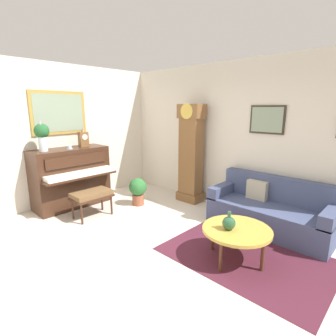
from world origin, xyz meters
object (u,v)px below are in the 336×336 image
at_px(grandfather_clock, 191,156).
at_px(green_jug, 229,223).
at_px(potted_plant, 138,190).
at_px(piano, 72,177).
at_px(piano_bench, 92,195).
at_px(teacup, 70,148).
at_px(flower_vase, 42,134).
at_px(couch, 271,211).
at_px(mantel_clock, 83,138).
at_px(coffee_table, 237,231).

height_order(grandfather_clock, green_jug, grandfather_clock).
bearing_deg(potted_plant, piano, -134.73).
bearing_deg(piano_bench, piano, 177.79).
bearing_deg(teacup, flower_vase, -100.68).
bearing_deg(couch, piano_bench, -145.28).
xyz_separation_m(grandfather_clock, teacup, (-1.45, -1.90, 0.23)).
relative_size(grandfather_clock, flower_vase, 3.50).
bearing_deg(grandfather_clock, flower_vase, -123.18).
bearing_deg(grandfather_clock, piano_bench, -111.32).
bearing_deg(teacup, potted_plant, 48.91).
height_order(teacup, green_jug, teacup).
relative_size(grandfather_clock, green_jug, 8.46).
bearing_deg(couch, teacup, -151.60).
bearing_deg(couch, mantel_clock, -157.05).
bearing_deg(piano_bench, flower_vase, -150.50).
bearing_deg(green_jug, teacup, -171.95).
bearing_deg(flower_vase, piano, 90.15).
bearing_deg(piano_bench, couch, 34.72).
distance_m(piano_bench, potted_plant, 0.98).
relative_size(coffee_table, potted_plant, 1.57).
distance_m(flower_vase, potted_plant, 2.06).
bearing_deg(couch, grandfather_clock, 175.56).
bearing_deg(couch, potted_plant, -161.78).
distance_m(couch, coffee_table, 1.21).
relative_size(grandfather_clock, mantel_clock, 5.34).
xyz_separation_m(piano_bench, couch, (2.54, 1.76, -0.09)).
distance_m(coffee_table, potted_plant, 2.50).
bearing_deg(mantel_clock, couch, 22.95).
bearing_deg(grandfather_clock, coffee_table, -35.92).
bearing_deg(mantel_clock, piano_bench, -23.65).
height_order(coffee_table, green_jug, green_jug).
distance_m(coffee_table, green_jug, 0.17).
relative_size(couch, potted_plant, 3.39).
bearing_deg(flower_vase, potted_plant, 56.83).
height_order(piano_bench, flower_vase, flower_vase).
relative_size(mantel_clock, teacup, 3.28).
relative_size(couch, green_jug, 7.92).
xyz_separation_m(piano, grandfather_clock, (1.54, 1.87, 0.37)).
distance_m(coffee_table, mantel_clock, 3.52).
bearing_deg(grandfather_clock, couch, -4.44).
bearing_deg(green_jug, mantel_clock, -178.06).
xyz_separation_m(piano, couch, (3.34, 1.73, -0.28)).
bearing_deg(piano, flower_vase, -89.85).
height_order(grandfather_clock, potted_plant, grandfather_clock).
relative_size(piano_bench, grandfather_clock, 0.34).
xyz_separation_m(coffee_table, flower_vase, (-3.39, -1.01, 1.08)).
distance_m(piano, teacup, 0.61).
height_order(mantel_clock, potted_plant, mantel_clock).
bearing_deg(mantel_clock, flower_vase, -90.04).
bearing_deg(teacup, couch, 28.40).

